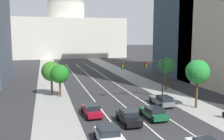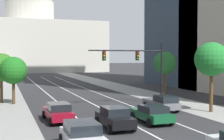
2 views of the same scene
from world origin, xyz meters
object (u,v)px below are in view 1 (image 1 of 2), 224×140
car_green (154,112)px  car_gray (162,100)px  car_black (129,117)px  street_tree_far_right (198,72)px  street_tree_mid_left (60,74)px  street_tree_near_left (51,71)px  capitol_building (66,28)px  street_tree_near_right (166,66)px  car_crimson (92,110)px  traffic_signal_mast (147,70)px  car_white (108,135)px

car_green → car_gray: size_ratio=0.94×
car_black → street_tree_far_right: size_ratio=0.65×
car_gray → street_tree_mid_left: 16.28m
car_gray → street_tree_near_left: (-14.50, 10.34, 3.16)m
capitol_building → street_tree_near_right: bearing=-82.4°
capitol_building → street_tree_near_right: capitol_building is taller
car_crimson → traffic_signal_mast: bearing=-60.5°
car_black → street_tree_mid_left: street_tree_mid_left is taller
street_tree_near_right → street_tree_near_left: bearing=178.0°
traffic_signal_mast → street_tree_mid_left: traffic_signal_mast is taller
car_green → street_tree_far_right: 8.88m
street_tree_mid_left → street_tree_near_right: (18.75, 0.61, 0.68)m
capitol_building → car_black: 95.60m
car_green → street_tree_near_right: 17.31m
car_gray → street_tree_far_right: size_ratio=0.72×
street_tree_far_right → street_tree_near_left: street_tree_far_right is taller
car_gray → street_tree_near_right: bearing=-29.9°
street_tree_near_right → car_white: bearing=-128.5°
capitol_building → street_tree_mid_left: size_ratio=9.70×
capitol_building → street_tree_near_left: size_ratio=9.03×
car_gray → street_tree_far_right: street_tree_far_right is taller
traffic_signal_mast → capitol_building: bearing=93.0°
car_white → street_tree_near_right: size_ratio=0.73×
traffic_signal_mast → street_tree_far_right: 7.62m
car_green → street_tree_far_right: street_tree_far_right is taller
car_crimson → car_black: bearing=-140.3°
car_green → street_tree_near_left: size_ratio=0.80×
car_black → car_green: bearing=-74.0°
car_green → traffic_signal_mast: traffic_signal_mast is taller
car_black → street_tree_near_left: size_ratio=0.76×
traffic_signal_mast → street_tree_near_right: bearing=42.9°
car_gray → car_white: car_white is taller
car_green → car_white: 8.67m
street_tree_mid_left → street_tree_far_right: 20.56m
car_crimson → street_tree_near_right: 19.83m
street_tree_mid_left → capitol_building: bearing=84.2°
capitol_building → car_black: (-1.70, -94.78, -12.35)m
street_tree_mid_left → car_white: bearing=-81.0°
car_black → street_tree_near_left: bearing=25.4°
street_tree_mid_left → traffic_signal_mast: bearing=-22.0°
capitol_building → street_tree_near_right: size_ratio=8.58×
car_black → street_tree_near_right: street_tree_near_right is taller
car_white → street_tree_near_right: (15.72, 19.76, 3.52)m
car_black → car_white: bearing=141.9°
car_green → car_gray: car_gray is taller
car_crimson → street_tree_near_left: bearing=17.3°
car_crimson → street_tree_near_right: bearing=-55.6°
car_black → traffic_signal_mast: (6.18, 9.68, 3.78)m
car_gray → car_white: bearing=134.6°
car_black → street_tree_mid_left: (-6.44, 14.78, 2.85)m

